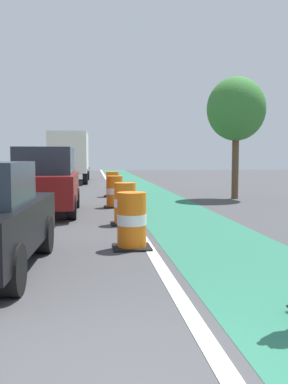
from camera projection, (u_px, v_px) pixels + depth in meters
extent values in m
cube|color=#286B51|center=(167.00, 207.00, 15.54)|extent=(2.50, 80.00, 0.01)
cube|color=silver|center=(124.00, 207.00, 15.37)|extent=(0.20, 80.00, 0.01)
cylinder|color=black|center=(44.00, 235.00, 8.19)|extent=(0.32, 0.69, 0.68)
cylinder|color=black|center=(11.00, 270.00, 5.66)|extent=(0.32, 0.69, 0.68)
cube|color=maroon|center=(46.00, 188.00, 13.71)|extent=(1.85, 4.60, 0.90)
cube|color=#232D38|center=(46.00, 161.00, 13.64)|extent=(1.63, 2.86, 0.80)
cylinder|color=black|center=(26.00, 198.00, 15.07)|extent=(0.28, 0.68, 0.68)
cylinder|color=black|center=(75.00, 198.00, 15.26)|extent=(0.28, 0.68, 0.68)
cylinder|color=black|center=(11.00, 208.00, 12.25)|extent=(0.28, 0.68, 0.68)
cylinder|color=black|center=(71.00, 208.00, 12.43)|extent=(0.28, 0.68, 0.68)
cylinder|color=orange|center=(132.00, 236.00, 8.59)|extent=(0.56, 0.56, 0.42)
cylinder|color=white|center=(132.00, 219.00, 8.57)|extent=(0.57, 0.57, 0.21)
cylinder|color=orange|center=(132.00, 203.00, 8.54)|extent=(0.56, 0.56, 0.42)
cube|color=black|center=(132.00, 247.00, 8.61)|extent=(0.73, 0.73, 0.04)
cylinder|color=orange|center=(125.00, 215.00, 11.60)|extent=(0.56, 0.56, 0.42)
cylinder|color=white|center=(125.00, 203.00, 11.57)|extent=(0.57, 0.57, 0.21)
cylinder|color=orange|center=(125.00, 191.00, 11.55)|extent=(0.56, 0.56, 0.42)
cube|color=black|center=(125.00, 224.00, 11.62)|extent=(0.73, 0.73, 0.04)
cylinder|color=orange|center=(115.00, 200.00, 15.40)|extent=(0.56, 0.56, 0.42)
cylinder|color=white|center=(115.00, 191.00, 15.38)|extent=(0.57, 0.57, 0.21)
cylinder|color=orange|center=(115.00, 182.00, 15.35)|extent=(0.56, 0.56, 0.42)
cube|color=black|center=(115.00, 207.00, 15.42)|extent=(0.73, 0.73, 0.04)
cylinder|color=orange|center=(113.00, 191.00, 19.46)|extent=(0.56, 0.56, 0.42)
cylinder|color=white|center=(113.00, 184.00, 19.43)|extent=(0.57, 0.57, 0.21)
cylinder|color=orange|center=(112.00, 176.00, 19.41)|extent=(0.56, 0.56, 0.42)
cube|color=black|center=(113.00, 196.00, 19.48)|extent=(0.73, 0.73, 0.04)
cube|color=silver|center=(70.00, 153.00, 28.64)|extent=(2.38, 5.63, 2.50)
cube|color=#19478C|center=(73.00, 159.00, 32.49)|extent=(2.23, 1.93, 2.10)
cylinder|color=black|center=(59.00, 174.00, 32.27)|extent=(0.31, 0.96, 0.96)
cylinder|color=black|center=(87.00, 173.00, 32.48)|extent=(0.31, 0.96, 0.96)
cylinder|color=black|center=(51.00, 177.00, 27.27)|extent=(0.31, 0.96, 0.96)
cylinder|color=black|center=(85.00, 177.00, 27.48)|extent=(0.31, 0.96, 0.96)
cylinder|color=brown|center=(235.00, 167.00, 18.40)|extent=(0.28, 0.28, 2.60)
ellipsoid|color=#387A33|center=(236.00, 109.00, 18.21)|extent=(2.40, 2.40, 2.60)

